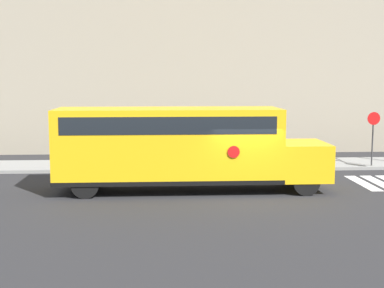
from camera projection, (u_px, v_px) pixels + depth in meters
ground_plane at (245, 195)px, 19.82m from camera, size 60.00×60.00×0.00m
sidewalk_strip at (225, 165)px, 26.25m from camera, size 44.00×3.00×0.15m
building_backdrop at (213, 57)px, 32.00m from camera, size 32.00×4.00×11.08m
school_bus at (180, 144)px, 20.40m from camera, size 10.33×2.57×3.19m
stop_sign at (373, 132)px, 25.33m from camera, size 0.61×0.10×2.72m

